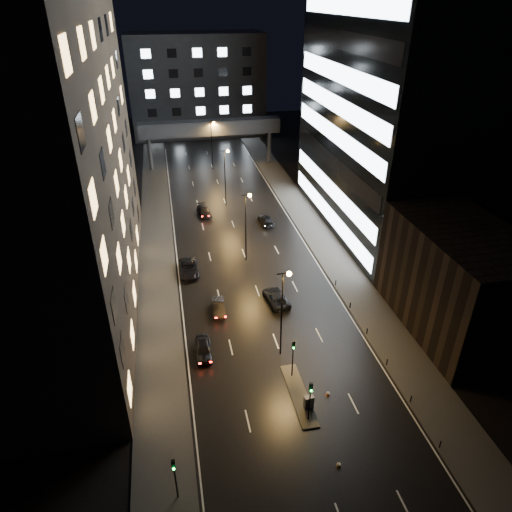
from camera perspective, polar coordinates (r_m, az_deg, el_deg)
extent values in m
plane|color=black|center=(75.81, -2.89, 4.01)|extent=(160.00, 160.00, 0.00)
cube|color=#383533|center=(70.72, -12.30, 1.36)|extent=(5.00, 110.00, 0.15)
cube|color=#383533|center=(74.13, 7.32, 3.22)|extent=(5.00, 110.00, 0.15)
cube|color=#2D2319|center=(54.61, -25.25, 13.31)|extent=(15.00, 48.00, 40.00)
cube|color=black|center=(54.37, 23.86, -2.80)|extent=(10.00, 18.00, 12.00)
cube|color=black|center=(73.20, 18.23, 20.25)|extent=(20.00, 36.00, 45.00)
cube|color=#333335|center=(127.55, -7.40, 20.41)|extent=(34.00, 14.00, 25.00)
cube|color=#333335|center=(101.03, -5.79, 15.69)|extent=(30.00, 3.00, 3.00)
cylinder|color=#333335|center=(101.93, -13.08, 12.29)|extent=(0.80, 0.80, 7.00)
cylinder|color=#333335|center=(104.42, 1.66, 13.45)|extent=(0.80, 0.80, 7.00)
cube|color=#383533|center=(45.41, 5.37, -16.87)|extent=(1.60, 8.00, 0.15)
cylinder|color=black|center=(45.81, 4.58, -13.09)|extent=(0.12, 0.12, 3.50)
cube|color=black|center=(44.34, 4.70, -11.01)|extent=(0.28, 0.22, 0.90)
sphere|color=#0CFF33|center=(44.43, 4.73, -11.39)|extent=(0.18, 0.18, 0.18)
cylinder|color=black|center=(42.15, 6.68, -18.05)|extent=(0.12, 0.12, 3.50)
cube|color=black|center=(40.55, 6.87, -15.96)|extent=(0.28, 0.22, 0.90)
sphere|color=#0CFF33|center=(40.66, 6.91, -16.37)|extent=(0.18, 0.18, 0.18)
cylinder|color=black|center=(38.03, -9.96, -26.23)|extent=(0.12, 0.12, 3.50)
cube|color=black|center=(36.23, -10.29, -24.28)|extent=(0.28, 0.22, 0.90)
sphere|color=#0CFF33|center=(36.38, -10.24, -24.72)|extent=(0.18, 0.18, 0.18)
cylinder|color=black|center=(43.92, 22.01, -21.05)|extent=(0.12, 0.12, 0.90)
cylinder|color=black|center=(46.57, 18.78, -16.63)|extent=(0.12, 0.12, 0.90)
cylinder|color=black|center=(49.58, 16.04, -12.68)|extent=(0.12, 0.12, 0.90)
cylinder|color=black|center=(52.90, 13.70, -9.18)|extent=(0.12, 0.12, 0.90)
cylinder|color=black|center=(56.47, 11.68, -6.10)|extent=(0.12, 0.12, 0.90)
cylinder|color=black|center=(60.24, 9.93, -3.39)|extent=(0.12, 0.12, 0.90)
cylinder|color=black|center=(46.32, 3.21, -7.45)|extent=(0.18, 0.18, 10.00)
cylinder|color=black|center=(43.47, 3.40, -2.20)|extent=(1.20, 0.12, 0.12)
sphere|color=#FF9E38|center=(43.66, 4.15, -2.23)|extent=(0.50, 0.50, 0.50)
cylinder|color=black|center=(62.97, -1.29, 3.43)|extent=(0.18, 0.18, 10.00)
cylinder|color=black|center=(60.91, -1.35, 7.65)|extent=(1.20, 0.12, 0.12)
sphere|color=#FF9E38|center=(61.04, -0.79, 7.60)|extent=(0.50, 0.50, 0.50)
cylinder|color=black|center=(81.15, -3.88, 9.61)|extent=(0.18, 0.18, 10.00)
cylinder|color=black|center=(79.56, -4.00, 12.98)|extent=(1.20, 0.12, 0.12)
sphere|color=#FF9E38|center=(79.66, -3.56, 12.95)|extent=(0.50, 0.50, 0.50)
cylinder|color=black|center=(100.02, -5.55, 13.48)|extent=(0.18, 0.18, 10.00)
cylinder|color=black|center=(98.74, -5.69, 16.26)|extent=(1.20, 0.12, 0.12)
sphere|color=#FF9E38|center=(98.82, -5.33, 16.23)|extent=(0.50, 0.50, 0.50)
imported|color=black|center=(49.17, -6.61, -11.47)|extent=(1.85, 4.30, 1.45)
imported|color=black|center=(54.90, -4.71, -6.39)|extent=(1.63, 4.07, 1.32)
imported|color=black|center=(62.61, -8.40, -1.52)|extent=(2.51, 5.40, 1.50)
imported|color=black|center=(79.16, -6.50, 5.57)|extent=(2.56, 5.00, 1.39)
imported|color=black|center=(56.33, 2.52, -5.20)|extent=(2.95, 5.27, 1.39)
imported|color=black|center=(75.42, 1.24, 4.47)|extent=(2.27, 4.80, 1.35)
cube|color=#464648|center=(43.85, 6.60, -17.69)|extent=(0.92, 0.59, 1.36)
cone|color=orange|center=(40.88, 10.30, -24.27)|extent=(0.41, 0.41, 0.45)
cone|color=#F9600D|center=(45.63, 8.97, -16.60)|extent=(0.44, 0.44, 0.46)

